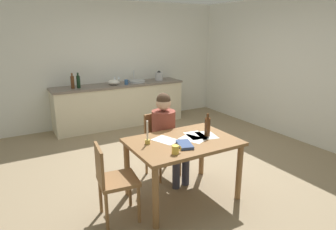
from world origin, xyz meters
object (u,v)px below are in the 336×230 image
at_px(mixing_bowl, 114,82).
at_px(candlestick, 147,137).
at_px(book_magazine, 185,145).
at_px(bottle_oil, 72,82).
at_px(wine_glass_by_kettle, 115,78).
at_px(dining_table, 183,149).
at_px(wine_glass_near_sink, 119,78).
at_px(chair_at_table, 160,141).
at_px(bottle_vinegar, 78,82).
at_px(person_seated, 167,131).
at_px(wine_bottle_on_table, 207,127).
at_px(stovetop_kettle, 159,76).
at_px(coffee_mug, 176,150).
at_px(sink_unit, 137,81).
at_px(teacup_on_counter, 126,82).
at_px(chair_side_empty, 112,179).

bearing_deg(mixing_bowl, candlestick, -102.73).
bearing_deg(book_magazine, bottle_oil, 116.27).
bearing_deg(wine_glass_by_kettle, dining_table, -96.30).
distance_m(dining_table, wine_glass_near_sink, 3.34).
bearing_deg(chair_at_table, bottle_vinegar, 101.99).
height_order(person_seated, wine_glass_by_kettle, person_seated).
bearing_deg(wine_bottle_on_table, person_seated, 115.60).
xyz_separation_m(person_seated, stovetop_kettle, (1.28, 2.61, 0.32)).
distance_m(chair_at_table, wine_glass_near_sink, 2.69).
distance_m(coffee_mug, wine_glass_by_kettle, 3.64).
xyz_separation_m(coffee_mug, candlestick, (-0.13, 0.40, 0.03)).
bearing_deg(bottle_oil, book_magazine, -81.53).
bearing_deg(wine_bottle_on_table, chair_at_table, 111.86).
bearing_deg(chair_at_table, dining_table, -95.49).
distance_m(person_seated, candlestick, 0.66).
bearing_deg(sink_unit, candlestick, -111.97).
xyz_separation_m(dining_table, bottle_oil, (-0.56, 3.09, 0.40)).
bearing_deg(mixing_bowl, bottle_vinegar, 179.42).
relative_size(sink_unit, teacup_on_counter, 3.12).
distance_m(bottle_vinegar, stovetop_kettle, 1.81).
height_order(person_seated, wine_glass_near_sink, person_seated).
distance_m(bottle_oil, mixing_bowl, 0.83).
xyz_separation_m(book_magazine, wine_glass_near_sink, (0.53, 3.44, 0.25)).
height_order(wine_bottle_on_table, wine_glass_by_kettle, wine_glass_by_kettle).
distance_m(chair_side_empty, wine_bottle_on_table, 1.29).
xyz_separation_m(book_magazine, stovetop_kettle, (1.44, 3.29, 0.24)).
height_order(book_magazine, teacup_on_counter, teacup_on_counter).
xyz_separation_m(bottle_oil, wine_glass_near_sink, (1.02, 0.19, -0.02)).
bearing_deg(bottle_oil, mixing_bowl, -0.61).
xyz_separation_m(chair_at_table, chair_side_empty, (-0.95, -0.69, -0.01)).
relative_size(chair_side_empty, coffee_mug, 7.63).
height_order(bottle_vinegar, wine_glass_by_kettle, bottle_vinegar).
relative_size(bottle_oil, stovetop_kettle, 1.37).
bearing_deg(wine_bottle_on_table, bottle_oil, 106.19).
bearing_deg(wine_glass_near_sink, stovetop_kettle, -9.38).
height_order(person_seated, candlestick, person_seated).
bearing_deg(teacup_on_counter, wine_bottle_on_table, -93.20).
xyz_separation_m(stovetop_kettle, wine_glass_by_kettle, (-1.00, 0.15, 0.01)).
height_order(wine_bottle_on_table, stovetop_kettle, stovetop_kettle).
bearing_deg(stovetop_kettle, person_seated, -116.24).
bearing_deg(bottle_vinegar, book_magazine, -83.46).
height_order(stovetop_kettle, wine_glass_near_sink, stovetop_kettle).
relative_size(bottle_vinegar, wine_glass_by_kettle, 1.94).
height_order(candlestick, stovetop_kettle, stovetop_kettle).
bearing_deg(chair_side_empty, wine_glass_near_sink, 67.82).
relative_size(dining_table, coffee_mug, 11.07).
distance_m(sink_unit, teacup_on_counter, 0.34).
relative_size(coffee_mug, book_magazine, 0.44).
xyz_separation_m(chair_at_table, coffee_mug, (-0.34, -0.96, 0.29)).
bearing_deg(book_magazine, chair_at_table, 98.22).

